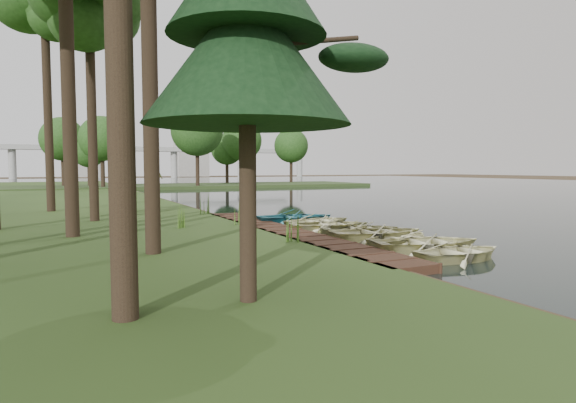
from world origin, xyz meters
name	(u,v)px	position (x,y,z in m)	size (l,w,h in m)	color
ground	(319,235)	(0.00, 0.00, 0.00)	(300.00, 300.00, 0.00)	#3D2F1D
water	(474,194)	(30.00, 20.00, 0.03)	(130.00, 200.00, 0.05)	black
boardwalk	(284,234)	(-1.60, 0.00, 0.15)	(1.60, 16.00, 0.30)	#352014
peninsula	(197,186)	(8.00, 50.00, 0.23)	(50.00, 14.00, 0.45)	#2C3F1C
far_trees	(172,142)	(4.67, 50.00, 6.43)	(45.60, 5.60, 8.80)	black
bridge	(146,152)	(12.31, 120.00, 7.08)	(95.90, 4.00, 8.60)	#A5A5A0
building_a	(191,149)	(30.00, 140.00, 9.00)	(10.00, 8.00, 18.00)	#A5A5A0
building_b	(75,158)	(-5.00, 145.00, 6.00)	(8.00, 8.00, 12.00)	#A5A5A0
rowboat_0	(461,250)	(1.04, -6.85, 0.36)	(2.16, 3.03, 0.63)	beige
rowboat_1	(428,241)	(1.06, -5.37, 0.43)	(2.63, 3.68, 0.76)	beige
rowboat_2	(401,236)	(1.25, -3.78, 0.37)	(2.20, 3.08, 0.64)	beige
rowboat_3	(378,231)	(1.07, -2.63, 0.43)	(2.64, 3.69, 0.76)	beige
rowboat_4	(360,227)	(1.27, -1.16, 0.38)	(2.31, 3.23, 0.67)	beige
rowboat_5	(330,223)	(0.75, 0.36, 0.41)	(2.52, 3.52, 0.73)	beige
rowboat_6	(320,220)	(1.10, 1.91, 0.40)	(2.44, 3.41, 0.71)	beige
rowboat_7	(296,216)	(0.73, 3.60, 0.44)	(2.70, 3.78, 0.78)	teal
stored_rowboat	(156,204)	(-4.72, 10.86, 0.70)	(2.77, 3.87, 0.80)	beige
tree_4	(89,21)	(-8.26, 6.91, 9.52)	(3.72, 3.72, 10.98)	black
tree_6	(45,18)	(-10.18, 13.43, 11.20)	(4.03, 4.03, 12.84)	black
pine_tree	(247,12)	(-6.60, -9.09, 5.61)	(3.80, 3.80, 8.37)	black
reeds_0	(296,229)	(-2.60, -3.08, 0.75)	(0.60, 0.60, 0.90)	#3F661E
reeds_1	(183,215)	(-5.12, 2.52, 0.82)	(0.60, 0.60, 1.04)	#3F661E
reeds_2	(236,214)	(-2.75, 2.59, 0.77)	(0.60, 0.60, 0.94)	#3F661E
reeds_3	(206,204)	(-2.60, 7.90, 0.86)	(0.60, 0.60, 1.12)	#3F661E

